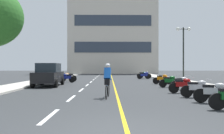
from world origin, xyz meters
TOP-DOWN VIEW (x-y plane):
  - ground_plane at (0.00, 21.00)m, footprint 140.00×140.00m
  - curb_left at (-7.20, 24.00)m, footprint 2.40×72.00m
  - curb_right at (7.20, 24.00)m, footprint 2.40×72.00m
  - lane_dash_0 at (-2.00, 2.00)m, footprint 0.14×2.20m
  - lane_dash_1 at (-2.00, 6.00)m, footprint 0.14×2.20m
  - lane_dash_2 at (-2.00, 10.00)m, footprint 0.14×2.20m
  - lane_dash_3 at (-2.00, 14.00)m, footprint 0.14×2.20m
  - lane_dash_4 at (-2.00, 18.00)m, footprint 0.14×2.20m
  - lane_dash_5 at (-2.00, 22.00)m, footprint 0.14×2.20m
  - lane_dash_6 at (-2.00, 26.00)m, footprint 0.14×2.20m
  - lane_dash_7 at (-2.00, 30.00)m, footprint 0.14×2.20m
  - lane_dash_8 at (-2.00, 34.00)m, footprint 0.14×2.20m
  - lane_dash_9 at (-2.00, 38.00)m, footprint 0.14×2.20m
  - lane_dash_10 at (-2.00, 42.00)m, footprint 0.14×2.20m
  - lane_dash_11 at (-2.00, 46.00)m, footprint 0.14×2.20m
  - centre_line_yellow at (0.25, 24.00)m, footprint 0.12×66.00m
  - office_building at (0.72, 49.49)m, footprint 20.24×9.10m
  - street_lamp_mid at (7.26, 17.46)m, footprint 1.46×0.36m
  - parked_car_near at (-4.97, 13.10)m, footprint 2.03×4.25m
  - motorcycle_1 at (4.26, 4.39)m, footprint 1.65×0.75m
  - motorcycle_2 at (4.24, 6.16)m, footprint 1.70×0.60m
  - motorcycle_3 at (4.14, 8.05)m, footprint 1.70×0.60m
  - motorcycle_4 at (4.68, 10.07)m, footprint 1.64×0.78m
  - motorcycle_5 at (4.39, 11.84)m, footprint 1.69×0.62m
  - motorcycle_6 at (4.58, 14.98)m, footprint 1.67×0.70m
  - motorcycle_7 at (-4.34, 17.09)m, footprint 1.70×0.60m
  - motorcycle_8 at (-4.39, 18.51)m, footprint 1.69×0.63m
  - motorcycle_9 at (-4.71, 20.57)m, footprint 1.70×0.60m
  - motorcycle_10 at (4.22, 23.44)m, footprint 1.67×0.69m
  - motorcycle_11 at (4.69, 25.30)m, footprint 1.67×0.70m
  - motorcycle_12 at (4.63, 26.86)m, footprint 1.70×0.60m
  - cyclist_rider at (-0.25, 6.17)m, footprint 0.43×1.77m

SIDE VIEW (x-z plane):
  - ground_plane at x=0.00m, z-range 0.00..0.00m
  - lane_dash_0 at x=-2.00m, z-range 0.00..0.01m
  - lane_dash_1 at x=-2.00m, z-range 0.00..0.01m
  - lane_dash_2 at x=-2.00m, z-range 0.00..0.01m
  - lane_dash_3 at x=-2.00m, z-range 0.00..0.01m
  - lane_dash_4 at x=-2.00m, z-range 0.00..0.01m
  - lane_dash_5 at x=-2.00m, z-range 0.00..0.01m
  - lane_dash_6 at x=-2.00m, z-range 0.00..0.01m
  - lane_dash_7 at x=-2.00m, z-range 0.00..0.01m
  - lane_dash_8 at x=-2.00m, z-range 0.00..0.01m
  - lane_dash_9 at x=-2.00m, z-range 0.00..0.01m
  - lane_dash_10 at x=-2.00m, z-range 0.00..0.01m
  - lane_dash_11 at x=-2.00m, z-range 0.00..0.01m
  - centre_line_yellow at x=0.25m, z-range 0.00..0.01m
  - curb_left at x=-7.20m, z-range 0.00..0.12m
  - curb_right at x=7.20m, z-range 0.00..0.12m
  - motorcycle_1 at x=4.26m, z-range 0.01..0.93m
  - motorcycle_2 at x=4.24m, z-range 0.01..0.93m
  - motorcycle_3 at x=4.14m, z-range 0.01..0.93m
  - motorcycle_4 at x=4.68m, z-range 0.01..0.93m
  - motorcycle_5 at x=4.39m, z-range 0.01..0.93m
  - motorcycle_6 at x=4.58m, z-range 0.01..0.93m
  - motorcycle_7 at x=-4.34m, z-range 0.01..0.93m
  - motorcycle_8 at x=-4.39m, z-range 0.01..0.93m
  - motorcycle_9 at x=-4.71m, z-range 0.01..0.93m
  - motorcycle_10 at x=4.22m, z-range 0.01..0.93m
  - motorcycle_11 at x=4.69m, z-range 0.01..0.93m
  - motorcycle_12 at x=4.63m, z-range 0.01..0.93m
  - cyclist_rider at x=-0.25m, z-range 0.03..1.74m
  - parked_car_near at x=-4.97m, z-range 0.01..1.83m
  - street_lamp_mid at x=7.26m, z-range 1.34..6.72m
  - office_building at x=0.72m, z-range 0.00..19.75m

